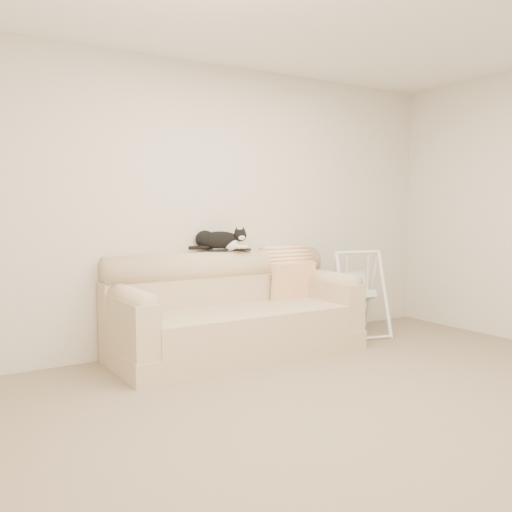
{
  "coord_description": "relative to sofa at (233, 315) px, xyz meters",
  "views": [
    {
      "loc": [
        -2.57,
        -2.72,
        1.31
      ],
      "look_at": [
        -0.06,
        1.27,
        0.9
      ],
      "focal_mm": 40.0,
      "sensor_mm": 36.0,
      "label": 1
    }
  ],
  "objects": [
    {
      "name": "sofa",
      "position": [
        0.0,
        0.0,
        0.0
      ],
      "size": [
        2.2,
        0.93,
        0.9
      ],
      "color": "tan",
      "rests_on": "ground"
    },
    {
      "name": "remote_a",
      "position": [
        -0.01,
        0.25,
        0.56
      ],
      "size": [
        0.19,
        0.08,
        0.03
      ],
      "color": "black",
      "rests_on": "sofa"
    },
    {
      "name": "remote_b",
      "position": [
        0.22,
        0.22,
        0.56
      ],
      "size": [
        0.17,
        0.13,
        0.02
      ],
      "color": "black",
      "rests_on": "sofa"
    },
    {
      "name": "ground_plane",
      "position": [
        0.09,
        -1.62,
        -0.35
      ],
      "size": [
        5.0,
        5.0,
        0.0
      ],
      "primitive_type": "plane",
      "color": "#7B6B58",
      "rests_on": "ground"
    },
    {
      "name": "baby_swing",
      "position": [
        1.45,
        -0.01,
        0.08
      ],
      "size": [
        0.63,
        0.66,
        0.87
      ],
      "color": "white",
      "rests_on": "ground"
    },
    {
      "name": "tuxedo_cat",
      "position": [
        0.01,
        0.26,
        0.65
      ],
      "size": [
        0.54,
        0.35,
        0.22
      ],
      "color": "black",
      "rests_on": "sofa"
    },
    {
      "name": "room_shell",
      "position": [
        0.09,
        -1.62,
        1.18
      ],
      "size": [
        5.04,
        4.04,
        2.6
      ],
      "color": "beige",
      "rests_on": "ground"
    },
    {
      "name": "throw_blanket",
      "position": [
        0.72,
        0.23,
        0.37
      ],
      "size": [
        0.48,
        0.38,
        0.58
      ],
      "color": "orange",
      "rests_on": "sofa"
    }
  ]
}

